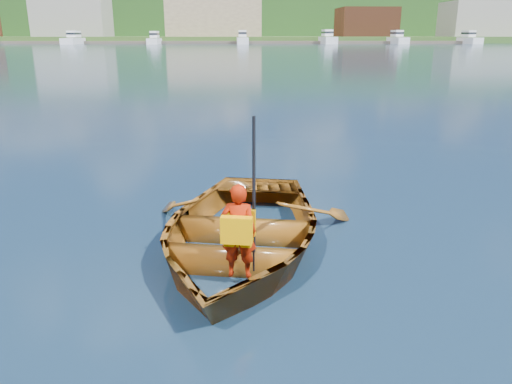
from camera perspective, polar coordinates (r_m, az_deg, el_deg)
The scene contains 8 objects.
ground at distance 7.01m, azimuth -0.27°, elevation -5.07°, with size 600.00×600.00×0.00m.
rowboat at distance 6.46m, azimuth -1.96°, elevation -4.38°, with size 3.72×4.68×0.87m.
child_paddler at distance 5.47m, azimuth -1.98°, elevation -4.38°, with size 0.44×0.39×1.78m.
shoreline at distance 243.19m, azimuth -3.10°, elevation 19.35°, with size 400.00×140.00×22.00m.
dock at distance 154.58m, azimuth -5.36°, elevation 16.66°, with size 160.05×8.45×0.80m.
waterfront_buildings at distance 171.69m, azimuth -5.80°, elevation 19.18°, with size 202.00×16.00×14.00m.
marina_yachts at distance 149.87m, azimuth -0.96°, elevation 17.07°, with size 141.84×12.80×4.24m.
hillside_trees at distance 233.74m, azimuth -4.43°, elevation 20.62°, with size 301.35×74.26×24.46m.
Camera 1 is at (-0.31, -6.46, 2.70)m, focal length 35.00 mm.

